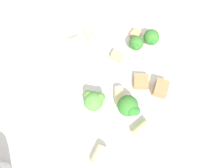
# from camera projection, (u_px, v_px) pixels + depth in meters

# --- Properties ---
(ground_plane) EXTENTS (2.00, 2.00, 0.00)m
(ground_plane) POSITION_uv_depth(u_px,v_px,m) (112.00, 91.00, 0.40)
(ground_plane) COLOR beige
(pasta_bowl) EXTENTS (0.30, 0.30, 0.03)m
(pasta_bowl) POSITION_uv_depth(u_px,v_px,m) (112.00, 88.00, 0.39)
(pasta_bowl) COLOR silver
(pasta_bowl) RESTS_ON ground_plane
(broccoli_floret_0) EXTENTS (0.03, 0.03, 0.03)m
(broccoli_floret_0) POSITION_uv_depth(u_px,v_px,m) (151.00, 38.00, 0.39)
(broccoli_floret_0) COLOR #9EC175
(broccoli_floret_0) RESTS_ON pasta_bowl
(broccoli_floret_1) EXTENTS (0.04, 0.03, 0.04)m
(broccoli_floret_1) POSITION_uv_depth(u_px,v_px,m) (130.00, 106.00, 0.34)
(broccoli_floret_1) COLOR #93B766
(broccoli_floret_1) RESTS_ON pasta_bowl
(broccoli_floret_2) EXTENTS (0.03, 0.03, 0.03)m
(broccoli_floret_2) POSITION_uv_depth(u_px,v_px,m) (136.00, 44.00, 0.38)
(broccoli_floret_2) COLOR #84AD60
(broccoli_floret_2) RESTS_ON pasta_bowl
(broccoli_floret_3) EXTENTS (0.03, 0.04, 0.04)m
(broccoli_floret_3) POSITION_uv_depth(u_px,v_px,m) (94.00, 100.00, 0.35)
(broccoli_floret_3) COLOR #84AD60
(broccoli_floret_3) RESTS_ON pasta_bowl
(rigatoni_0) EXTENTS (0.02, 0.03, 0.02)m
(rigatoni_0) POSITION_uv_depth(u_px,v_px,m) (140.00, 130.00, 0.34)
(rigatoni_0) COLOR beige
(rigatoni_0) RESTS_ON pasta_bowl
(rigatoni_1) EXTENTS (0.03, 0.03, 0.02)m
(rigatoni_1) POSITION_uv_depth(u_px,v_px,m) (98.00, 155.00, 0.33)
(rigatoni_1) COLOR beige
(rigatoni_1) RESTS_ON pasta_bowl
(rigatoni_2) EXTENTS (0.03, 0.02, 0.02)m
(rigatoni_2) POSITION_uv_depth(u_px,v_px,m) (90.00, 35.00, 0.40)
(rigatoni_2) COLOR beige
(rigatoni_2) RESTS_ON pasta_bowl
(rigatoni_3) EXTENTS (0.03, 0.03, 0.02)m
(rigatoni_3) POSITION_uv_depth(u_px,v_px,m) (121.00, 95.00, 0.36)
(rigatoni_3) COLOR beige
(rigatoni_3) RESTS_ON pasta_bowl
(rigatoni_4) EXTENTS (0.02, 0.02, 0.02)m
(rigatoni_4) POSITION_uv_depth(u_px,v_px,m) (74.00, 41.00, 0.40)
(rigatoni_4) COLOR beige
(rigatoni_4) RESTS_ON pasta_bowl
(chicken_chunk_0) EXTENTS (0.02, 0.02, 0.01)m
(chicken_chunk_0) POSITION_uv_depth(u_px,v_px,m) (136.00, 34.00, 0.40)
(chicken_chunk_0) COLOR tan
(chicken_chunk_0) RESTS_ON pasta_bowl
(chicken_chunk_1) EXTENTS (0.03, 0.03, 0.01)m
(chicken_chunk_1) POSITION_uv_depth(u_px,v_px,m) (141.00, 82.00, 0.37)
(chicken_chunk_1) COLOR #A87A4C
(chicken_chunk_1) RESTS_ON pasta_bowl
(chicken_chunk_2) EXTENTS (0.02, 0.02, 0.02)m
(chicken_chunk_2) POSITION_uv_depth(u_px,v_px,m) (117.00, 57.00, 0.39)
(chicken_chunk_2) COLOR tan
(chicken_chunk_2) RESTS_ON pasta_bowl
(chicken_chunk_3) EXTENTS (0.03, 0.03, 0.02)m
(chicken_chunk_3) POSITION_uv_depth(u_px,v_px,m) (161.00, 89.00, 0.36)
(chicken_chunk_3) COLOR #A87A4C
(chicken_chunk_3) RESTS_ON pasta_bowl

